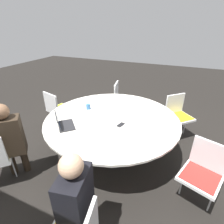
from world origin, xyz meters
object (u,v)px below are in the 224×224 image
chair_2 (203,170)px  cell_phone (121,125)px  person_0 (9,137)px  chair_3 (178,113)px  person_1 (74,200)px  laptop (63,123)px  coffee_cup (88,107)px  chair_4 (121,97)px  chair_5 (57,107)px

chair_2 → cell_phone: 1.21m
person_0 → cell_phone: 1.56m
chair_3 → person_1: bearing=29.6°
chair_3 → cell_phone: (0.75, 1.22, 0.23)m
laptop → coffee_cup: (-0.04, -0.66, -0.01)m
chair_4 → coffee_cup: bearing=-18.6°
person_1 → chair_5: bearing=32.0°
chair_2 → laptop: laptop is taller
chair_2 → laptop: 1.95m
chair_5 → chair_2: bearing=0.9°
chair_4 → cell_phone: bearing=8.5°
chair_3 → coffee_cup: size_ratio=8.92×
person_0 → coffee_cup: (-0.57, -1.15, 0.07)m
person_0 → cell_phone: size_ratio=7.85×
person_1 → coffee_cup: 1.77m
chair_2 → laptop: (1.93, 0.13, 0.28)m
laptop → chair_5: bearing=0.5°
laptop → coffee_cup: 0.66m
chair_5 → laptop: laptop is taller
chair_2 → chair_5: same height
person_1 → cell_phone: size_ratio=7.85×
chair_5 → person_0: (-0.31, 1.35, 0.20)m
cell_phone → chair_2: bearing=168.0°
chair_3 → person_0: (2.05, 2.09, 0.20)m
chair_4 → person_0: bearing=-28.3°
chair_4 → chair_5: (1.04, 1.07, 0.00)m
coffee_cup → chair_2: bearing=164.2°
chair_2 → chair_5: (2.77, -0.73, 0.00)m
chair_3 → laptop: size_ratio=2.09×
person_0 → person_1: (-1.35, 0.44, 0.00)m
chair_3 → person_1: 2.63m
chair_4 → laptop: bearing=-17.5°
chair_4 → cell_phone: size_ratio=5.55×
chair_3 → coffee_cup: 1.77m
cell_phone → chair_3: bearing=-121.6°
person_0 → coffee_cup: 1.29m
chair_4 → chair_3: bearing=64.4°
person_0 → laptop: 0.72m
chair_5 → coffee_cup: bearing=3.0°
chair_5 → coffee_cup: size_ratio=8.92×
chair_2 → cell_phone: size_ratio=5.55×
chair_3 → chair_4: (1.32, -0.33, 0.00)m
chair_2 → person_1: (1.10, 1.06, 0.20)m
chair_5 → coffee_cup: (-0.89, 0.20, 0.27)m
chair_2 → chair_3: size_ratio=1.00×
person_1 → chair_3: bearing=-26.3°
chair_5 → laptop: 1.23m
cell_phone → person_1: bearing=92.5°
laptop → cell_phone: 0.85m
laptop → cell_phone: size_ratio=2.66×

